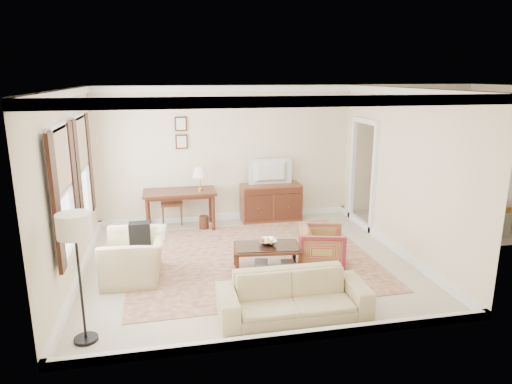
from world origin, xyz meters
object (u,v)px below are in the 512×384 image
object	(u,v)px
coffee_table	(267,251)
striped_armchair	(322,245)
tv	(271,164)
writing_desk	(180,196)
sideboard	(271,202)
club_armchair	(135,249)
sofa	(294,289)

from	to	relation	value
coffee_table	striped_armchair	size ratio (longest dim) A/B	1.49
tv	writing_desk	bearing A→B (deg)	4.80
sideboard	club_armchair	size ratio (longest dim) A/B	1.19
striped_armchair	club_armchair	xyz separation A→B (m)	(-3.00, 0.16, 0.10)
sideboard	striped_armchair	size ratio (longest dim) A/B	1.74
sideboard	writing_desk	bearing A→B (deg)	-174.62
writing_desk	striped_armchair	bearing A→B (deg)	-48.16
coffee_table	club_armchair	world-z (taller)	club_armchair
sideboard	coffee_table	world-z (taller)	sideboard
writing_desk	sofa	bearing A→B (deg)	-71.58
tv	club_armchair	size ratio (longest dim) A/B	0.82
striped_armchair	club_armchair	bearing A→B (deg)	102.02
sofa	striped_armchair	bearing A→B (deg)	58.54
sideboard	striped_armchair	world-z (taller)	sideboard
writing_desk	tv	distance (m)	2.05
striped_armchair	coffee_table	bearing A→B (deg)	104.94
writing_desk	coffee_table	bearing A→B (deg)	-62.56
tv	striped_armchair	distance (m)	2.78
coffee_table	sofa	xyz separation A→B (m)	(0.03, -1.45, 0.05)
sideboard	sofa	bearing A→B (deg)	-99.23
writing_desk	sideboard	distance (m)	2.00
writing_desk	striped_armchair	world-z (taller)	writing_desk
sideboard	sofa	world-z (taller)	sideboard
tv	striped_armchair	xyz separation A→B (m)	(0.24, -2.63, -0.88)
writing_desk	club_armchair	distance (m)	2.44
sofa	writing_desk	bearing A→B (deg)	108.88
tv	club_armchair	distance (m)	3.78
writing_desk	club_armchair	size ratio (longest dim) A/B	1.34
writing_desk	sofa	distance (m)	4.14
writing_desk	striped_armchair	xyz separation A→B (m)	(2.21, -2.46, -0.32)
tv	striped_armchair	size ratio (longest dim) A/B	1.20
striped_armchair	sideboard	bearing A→B (deg)	20.25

